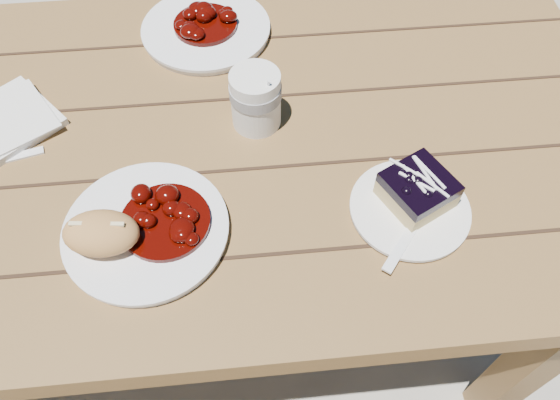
{
  "coord_description": "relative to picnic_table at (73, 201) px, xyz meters",
  "views": [
    {
      "loc": [
        0.34,
        -0.62,
        1.45
      ],
      "look_at": [
        0.38,
        -0.19,
        0.81
      ],
      "focal_mm": 35.0,
      "sensor_mm": 36.0,
      "label": 1
    }
  ],
  "objects": [
    {
      "name": "napkin_stack",
      "position": [
        -0.07,
        0.06,
        0.17
      ],
      "size": [
        0.21,
        0.21,
        0.01
      ],
      "primitive_type": "cube",
      "rotation": [
        0.0,
        0.0,
        0.7
      ],
      "color": "white",
      "rests_on": "picnic_table"
    },
    {
      "name": "ground",
      "position": [
        0.0,
        0.0,
        -0.59
      ],
      "size": [
        60.0,
        60.0,
        0.0
      ],
      "primitive_type": "plane",
      "color": "#A09B90",
      "rests_on": "ground"
    },
    {
      "name": "goulash_stew",
      "position": [
        0.21,
        -0.18,
        0.2
      ],
      "size": [
        0.13,
        0.13,
        0.04
      ],
      "primitive_type": null,
      "color": "#400602",
      "rests_on": "main_plate"
    },
    {
      "name": "second_plate",
      "position": [
        0.28,
        0.27,
        0.17
      ],
      "size": [
        0.24,
        0.24,
        0.02
      ],
      "primitive_type": "cylinder",
      "color": "white",
      "rests_on": "picnic_table"
    },
    {
      "name": "bread_roll",
      "position": [
        0.13,
        -0.21,
        0.21
      ],
      "size": [
        0.12,
        0.08,
        0.06
      ],
      "primitive_type": "ellipsoid",
      "rotation": [
        0.0,
        0.0,
        -0.11
      ],
      "color": "tan",
      "rests_on": "main_plate"
    },
    {
      "name": "picnic_table",
      "position": [
        0.0,
        0.0,
        0.0
      ],
      "size": [
        2.0,
        1.55,
        0.75
      ],
      "color": "brown",
      "rests_on": "ground"
    },
    {
      "name": "coffee_cup",
      "position": [
        0.36,
        0.02,
        0.21
      ],
      "size": [
        0.08,
        0.08,
        0.1
      ],
      "primitive_type": "cylinder",
      "color": "white",
      "rests_on": "picnic_table"
    },
    {
      "name": "dessert_plate",
      "position": [
        0.58,
        -0.19,
        0.17
      ],
      "size": [
        0.18,
        0.18,
        0.01
      ],
      "primitive_type": "cylinder",
      "color": "white",
      "rests_on": "picnic_table"
    },
    {
      "name": "blueberry_cake",
      "position": [
        0.59,
        -0.17,
        0.2
      ],
      "size": [
        0.12,
        0.12,
        0.05
      ],
      "rotation": [
        0.0,
        0.0,
        0.48
      ],
      "color": "tan",
      "rests_on": "dessert_plate"
    },
    {
      "name": "fork_table",
      "position": [
        -0.06,
        -0.02,
        0.16
      ],
      "size": [
        0.16,
        0.06,
        0.0
      ],
      "primitive_type": null,
      "rotation": [
        0.0,
        0.0,
        1.81
      ],
      "color": "white",
      "rests_on": "picnic_table"
    },
    {
      "name": "second_stew",
      "position": [
        0.28,
        0.27,
        0.2
      ],
      "size": [
        0.12,
        0.12,
        0.04
      ],
      "primitive_type": null,
      "color": "#400602",
      "rests_on": "second_plate"
    },
    {
      "name": "main_plate",
      "position": [
        0.18,
        -0.19,
        0.17
      ],
      "size": [
        0.24,
        0.24,
        0.02
      ],
      "primitive_type": "cylinder",
      "color": "white",
      "rests_on": "picnic_table"
    },
    {
      "name": "fork_dessert",
      "position": [
        0.56,
        -0.24,
        0.17
      ],
      "size": [
        0.12,
        0.14,
        0.0
      ],
      "primitive_type": null,
      "rotation": [
        0.0,
        0.0,
        -0.68
      ],
      "color": "white",
      "rests_on": "dessert_plate"
    }
  ]
}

